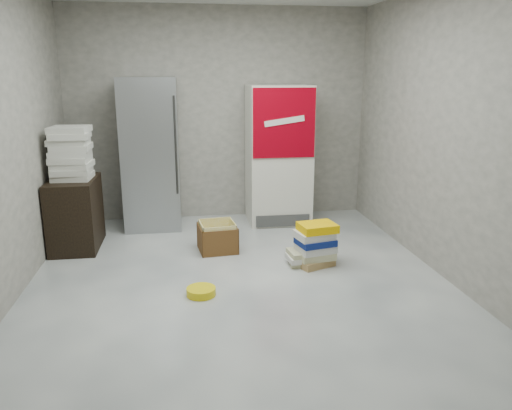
{
  "coord_description": "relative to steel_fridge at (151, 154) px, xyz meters",
  "views": [
    {
      "loc": [
        -0.49,
        -4.29,
        1.94
      ],
      "look_at": [
        0.24,
        0.7,
        0.61
      ],
      "focal_mm": 35.0,
      "sensor_mm": 36.0,
      "label": 1
    }
  ],
  "objects": [
    {
      "name": "bucket_lid",
      "position": [
        0.52,
        -2.24,
        -0.91
      ],
      "size": [
        0.31,
        0.31,
        0.07
      ],
      "primitive_type": "cylinder",
      "rotation": [
        0.0,
        0.0,
        -0.2
      ],
      "color": "yellow",
      "rests_on": "ground"
    },
    {
      "name": "wood_shelf",
      "position": [
        -0.83,
        -0.73,
        -0.55
      ],
      "size": [
        0.5,
        0.8,
        0.8
      ],
      "primitive_type": "cube",
      "color": "black",
      "rests_on": "ground"
    },
    {
      "name": "coke_cooler",
      "position": [
        1.65,
        -0.01,
        -0.05
      ],
      "size": [
        0.8,
        0.73,
        1.8
      ],
      "color": "silver",
      "rests_on": "ground"
    },
    {
      "name": "ground",
      "position": [
        0.9,
        -2.13,
        -0.95
      ],
      "size": [
        5.0,
        5.0,
        0.0
      ],
      "primitive_type": "plane",
      "color": "silver",
      "rests_on": "ground"
    },
    {
      "name": "phonebook_stack_main",
      "position": [
        1.73,
        -1.67,
        -0.72
      ],
      "size": [
        0.46,
        0.41,
        0.45
      ],
      "rotation": [
        0.0,
        0.0,
        0.24
      ],
      "color": "#9F7D4A",
      "rests_on": "ground"
    },
    {
      "name": "supply_box_stack",
      "position": [
        -0.82,
        -0.73,
        0.14
      ],
      "size": [
        0.44,
        0.44,
        0.58
      ],
      "color": "silver",
      "rests_on": "wood_shelf"
    },
    {
      "name": "steel_fridge",
      "position": [
        0.0,
        0.0,
        0.0
      ],
      "size": [
        0.7,
        0.72,
        1.9
      ],
      "color": "#AEB0B7",
      "rests_on": "ground"
    },
    {
      "name": "cardboard_box",
      "position": [
        0.75,
        -1.08,
        -0.81
      ],
      "size": [
        0.45,
        0.45,
        0.33
      ],
      "rotation": [
        0.0,
        0.0,
        0.11
      ],
      "color": "gold",
      "rests_on": "ground"
    },
    {
      "name": "phonebook_stack_side",
      "position": [
        1.63,
        -1.64,
        -0.87
      ],
      "size": [
        0.39,
        0.31,
        0.16
      ],
      "rotation": [
        0.0,
        0.0,
        -0.02
      ],
      "color": "#BBB689",
      "rests_on": "ground"
    },
    {
      "name": "room_shell",
      "position": [
        0.9,
        -2.13,
        0.85
      ],
      "size": [
        4.04,
        5.04,
        2.82
      ],
      "color": "#A8A197",
      "rests_on": "ground"
    }
  ]
}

